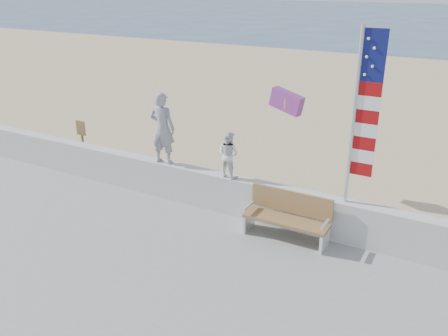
{
  "coord_description": "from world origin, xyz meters",
  "views": [
    {
      "loc": [
        4.97,
        -6.83,
        5.33
      ],
      "look_at": [
        0.2,
        1.8,
        1.35
      ],
      "focal_mm": 38.0,
      "sensor_mm": 36.0,
      "label": 1
    }
  ],
  "objects_px": {
    "bench": "(288,216)",
    "child": "(228,154)",
    "adult": "(162,128)",
    "flag": "(361,111)"
  },
  "relations": [
    {
      "from": "bench",
      "to": "child",
      "type": "bearing_deg",
      "value": 164.76
    },
    {
      "from": "adult",
      "to": "child",
      "type": "height_order",
      "value": "adult"
    },
    {
      "from": "bench",
      "to": "flag",
      "type": "xyz_separation_m",
      "value": [
        1.17,
        0.45,
        2.3
      ]
    },
    {
      "from": "adult",
      "to": "child",
      "type": "distance_m",
      "value": 1.84
    },
    {
      "from": "child",
      "to": "flag",
      "type": "relative_size",
      "value": 0.31
    },
    {
      "from": "adult",
      "to": "flag",
      "type": "relative_size",
      "value": 0.5
    },
    {
      "from": "bench",
      "to": "flag",
      "type": "height_order",
      "value": "flag"
    },
    {
      "from": "adult",
      "to": "bench",
      "type": "xyz_separation_m",
      "value": [
        3.48,
        -0.45,
        -1.27
      ]
    },
    {
      "from": "child",
      "to": "bench",
      "type": "relative_size",
      "value": 0.59
    },
    {
      "from": "child",
      "to": "flag",
      "type": "bearing_deg",
      "value": -171.33
    }
  ]
}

